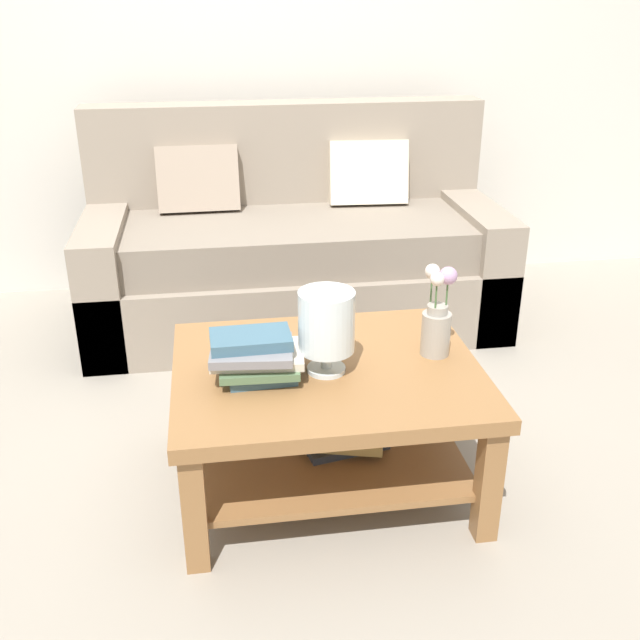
# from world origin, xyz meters

# --- Properties ---
(ground_plane) EXTENTS (10.00, 10.00, 0.00)m
(ground_plane) POSITION_xyz_m (0.00, 0.00, 0.00)
(ground_plane) COLOR gray
(back_wall) EXTENTS (6.40, 0.12, 2.70)m
(back_wall) POSITION_xyz_m (0.00, 1.65, 1.35)
(back_wall) COLOR beige
(back_wall) RESTS_ON ground
(couch) EXTENTS (2.03, 0.90, 1.06)m
(couch) POSITION_xyz_m (0.08, 1.02, 0.36)
(couch) COLOR gray
(couch) RESTS_ON ground
(coffee_table) EXTENTS (1.00, 0.82, 0.46)m
(coffee_table) POSITION_xyz_m (0.02, -0.41, 0.33)
(coffee_table) COLOR olive
(coffee_table) RESTS_ON ground
(book_stack_main) EXTENTS (0.31, 0.26, 0.15)m
(book_stack_main) POSITION_xyz_m (-0.21, -0.44, 0.53)
(book_stack_main) COLOR #3D6075
(book_stack_main) RESTS_ON coffee_table
(glass_hurricane_vase) EXTENTS (0.18, 0.18, 0.28)m
(glass_hurricane_vase) POSITION_xyz_m (0.01, -0.44, 0.62)
(glass_hurricane_vase) COLOR silver
(glass_hurricane_vase) RESTS_ON coffee_table
(flower_pitcher) EXTENTS (0.11, 0.11, 0.31)m
(flower_pitcher) POSITION_xyz_m (0.40, -0.37, 0.58)
(flower_pitcher) COLOR #9E998E
(flower_pitcher) RESTS_ON coffee_table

